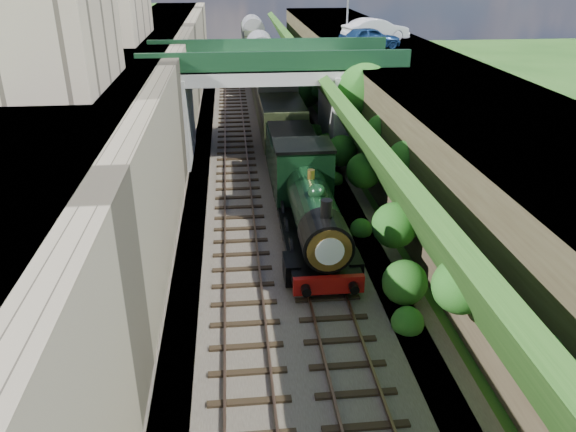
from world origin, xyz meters
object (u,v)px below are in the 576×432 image
object	(u,v)px
road_bridge	(279,95)
tender	(293,161)
tree	(363,93)
car_blue	(370,38)
locomotive	(311,209)
car_silver	(376,30)

from	to	relation	value
road_bridge	tender	distance (m)	6.43
tree	car_blue	bearing A→B (deg)	74.76
road_bridge	car_blue	xyz separation A→B (m)	(6.85, 4.49, 2.93)
locomotive	tender	xyz separation A→B (m)	(-0.00, 7.36, -0.27)
car_blue	car_silver	size ratio (longest dim) A/B	0.86
road_bridge	locomotive	xyz separation A→B (m)	(0.26, -13.30, -2.18)
road_bridge	tree	distance (m)	5.56
tender	locomotive	bearing A→B (deg)	-90.00
tree	locomotive	distance (m)	12.17
car_blue	locomotive	size ratio (longest dim) A/B	0.43
road_bridge	tree	bearing A→B (deg)	-25.95
tree	road_bridge	bearing A→B (deg)	154.05
car_blue	locomotive	world-z (taller)	car_blue
car_blue	car_silver	distance (m)	4.24
car_silver	tender	xyz separation A→B (m)	(-8.01, -14.42, -5.48)
locomotive	tender	distance (m)	7.37
car_silver	road_bridge	bearing A→B (deg)	119.85
tree	locomotive	world-z (taller)	tree
car_blue	locomotive	bearing A→B (deg)	146.34
car_silver	tender	bearing A→B (deg)	135.06
road_bridge	locomotive	bearing A→B (deg)	-88.90
road_bridge	car_silver	bearing A→B (deg)	45.74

